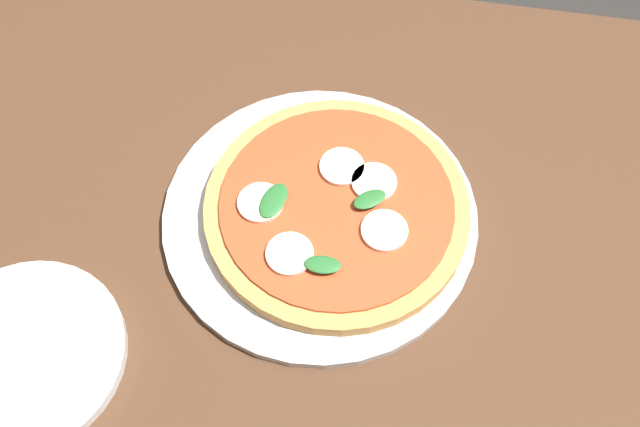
{
  "coord_description": "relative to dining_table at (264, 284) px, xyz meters",
  "views": [
    {
      "loc": [
        -0.13,
        0.35,
        1.44
      ],
      "look_at": [
        -0.06,
        -0.04,
        0.77
      ],
      "focal_mm": 39.92,
      "sensor_mm": 36.0,
      "label": 1
    }
  ],
  "objects": [
    {
      "name": "pizza",
      "position": [
        -0.08,
        -0.04,
        0.13
      ],
      "size": [
        0.29,
        0.29,
        0.03
      ],
      "color": "tan",
      "rests_on": "serving_tray"
    },
    {
      "name": "plate_white",
      "position": [
        0.2,
        0.16,
        0.11
      ],
      "size": [
        0.2,
        0.2,
        0.01
      ],
      "primitive_type": "cylinder",
      "color": "white",
      "rests_on": "dining_table"
    },
    {
      "name": "serving_tray",
      "position": [
        -0.06,
        -0.04,
        0.11
      ],
      "size": [
        0.34,
        0.34,
        0.01
      ],
      "primitive_type": "cylinder",
      "color": "silver",
      "rests_on": "dining_table"
    },
    {
      "name": "dining_table",
      "position": [
        0.0,
        0.0,
        0.0
      ],
      "size": [
        1.47,
        0.82,
        0.76
      ],
      "color": "#4C301E",
      "rests_on": "ground_plane"
    },
    {
      "name": "ground_plane",
      "position": [
        0.0,
        0.0,
        -0.65
      ],
      "size": [
        6.0,
        6.0,
        0.0
      ],
      "primitive_type": "plane",
      "color": "#2D2B28"
    }
  ]
}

